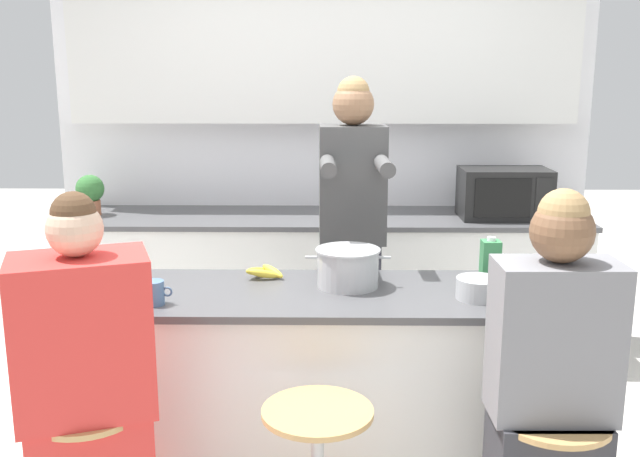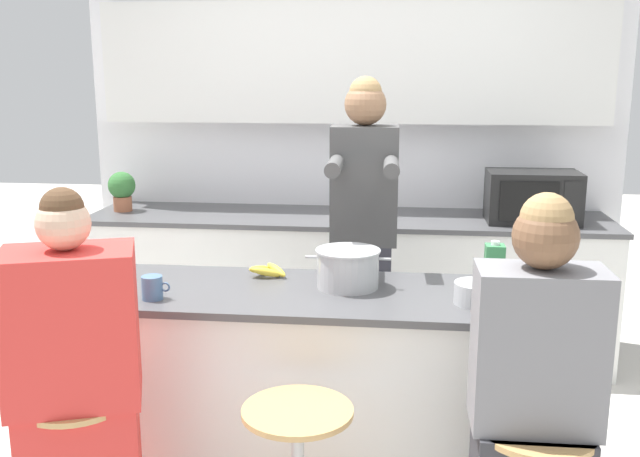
% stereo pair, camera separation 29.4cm
% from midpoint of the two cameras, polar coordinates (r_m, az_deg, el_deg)
% --- Properties ---
extents(wall_back, '(3.46, 0.22, 2.70)m').
position_cam_midpoint_polar(wall_back, '(4.66, -1.54, 9.64)').
color(wall_back, white).
rests_on(wall_back, ground_plane).
extents(back_counter, '(3.21, 0.68, 0.89)m').
position_cam_midpoint_polar(back_counter, '(4.53, -1.62, -4.53)').
color(back_counter, white).
rests_on(back_counter, ground_plane).
extents(kitchen_island, '(1.95, 0.65, 0.89)m').
position_cam_midpoint_polar(kitchen_island, '(3.10, -2.80, -12.79)').
color(kitchen_island, black).
rests_on(kitchen_island, ground_plane).
extents(person_cooking, '(0.34, 0.54, 1.75)m').
position_cam_midpoint_polar(person_cooking, '(3.53, 0.19, -1.96)').
color(person_cooking, '#383842').
rests_on(person_cooking, ground_plane).
extents(person_wrapped_blanket, '(0.51, 0.42, 1.41)m').
position_cam_midpoint_polar(person_wrapped_blanket, '(2.62, -21.23, -13.49)').
color(person_wrapped_blanket, red).
rests_on(person_wrapped_blanket, ground_plane).
extents(person_seated_near, '(0.40, 0.27, 1.42)m').
position_cam_midpoint_polar(person_seated_near, '(2.51, 14.56, -14.38)').
color(person_seated_near, '#333338').
rests_on(person_seated_near, ground_plane).
extents(cooking_pot, '(0.36, 0.27, 0.16)m').
position_cam_midpoint_polar(cooking_pot, '(2.98, -0.58, -3.18)').
color(cooking_pot, '#B7BABC').
rests_on(cooking_pot, kitchen_island).
extents(fruit_bowl, '(0.18, 0.18, 0.08)m').
position_cam_midpoint_polar(fruit_bowl, '(2.87, 9.73, -4.79)').
color(fruit_bowl, '#B7BABC').
rests_on(fruit_bowl, kitchen_island).
extents(coffee_cup_near, '(0.12, 0.08, 0.10)m').
position_cam_midpoint_polar(coffee_cup_near, '(2.87, -16.05, -5.01)').
color(coffee_cup_near, '#4C7099').
rests_on(coffee_cup_near, kitchen_island).
extents(banana_bunch, '(0.19, 0.13, 0.06)m').
position_cam_midpoint_polar(banana_bunch, '(3.13, -7.17, -3.51)').
color(banana_bunch, yellow).
rests_on(banana_bunch, kitchen_island).
extents(juice_carton, '(0.08, 0.08, 0.21)m').
position_cam_midpoint_polar(juice_carton, '(3.05, 10.81, -2.71)').
color(juice_carton, '#38844C').
rests_on(juice_carton, kitchen_island).
extents(microwave, '(0.53, 0.34, 0.30)m').
position_cam_midpoint_polar(microwave, '(4.44, 12.70, 2.75)').
color(microwave, black).
rests_on(microwave, back_counter).
extents(potted_plant, '(0.17, 0.17, 0.25)m').
position_cam_midpoint_polar(potted_plant, '(4.68, -19.65, 2.72)').
color(potted_plant, '#A86042').
rests_on(potted_plant, back_counter).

